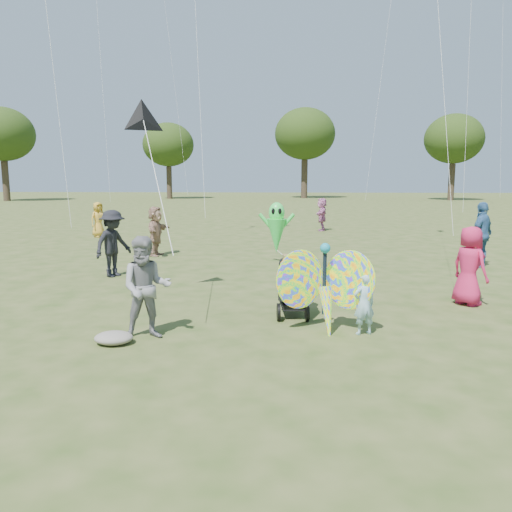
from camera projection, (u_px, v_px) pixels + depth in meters
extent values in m
plane|color=#51592B|center=(263.00, 349.00, 7.06)|extent=(160.00, 160.00, 0.00)
imported|color=#98C5D7|center=(364.00, 304.00, 7.66)|extent=(0.41, 0.34, 0.97)
imported|color=gray|center=(146.00, 288.00, 7.43)|extent=(0.87, 0.75, 1.55)
ellipsoid|color=gray|center=(114.00, 338.00, 7.27)|extent=(0.56, 0.46, 0.18)
imported|color=#C51F4F|center=(469.00, 266.00, 9.44)|extent=(0.80, 0.88, 1.50)
imported|color=black|center=(113.00, 243.00, 12.17)|extent=(1.03, 1.22, 1.64)
imported|color=#366496|center=(482.00, 235.00, 13.50)|extent=(1.03, 1.05, 1.77)
imported|color=#A47C65|center=(156.00, 231.00, 15.49)|extent=(0.57, 1.46, 1.54)
imported|color=gold|center=(98.00, 220.00, 20.44)|extent=(0.79, 0.84, 1.44)
imported|color=#C470A6|center=(322.00, 214.00, 22.92)|extent=(0.60, 1.44, 1.51)
cube|color=black|center=(293.00, 285.00, 8.71)|extent=(0.55, 0.91, 0.71)
cube|color=black|center=(293.00, 303.00, 8.76)|extent=(0.49, 0.73, 0.10)
ellipsoid|color=black|center=(293.00, 264.00, 8.90)|extent=(0.51, 0.45, 0.33)
cylinder|color=black|center=(279.00, 312.00, 8.44)|extent=(0.08, 0.30, 0.30)
cylinder|color=black|center=(307.00, 313.00, 8.41)|extent=(0.08, 0.30, 0.30)
cylinder|color=black|center=(293.00, 303.00, 9.22)|extent=(0.07, 0.22, 0.22)
cylinder|color=black|center=(293.00, 265.00, 8.17)|extent=(0.44, 0.08, 0.03)
cube|color=olive|center=(293.00, 262.00, 8.59)|extent=(0.37, 0.32, 0.26)
ellipsoid|color=orange|center=(300.00, 280.00, 7.77)|extent=(0.98, 0.71, 1.24)
ellipsoid|color=orange|center=(349.00, 280.00, 7.72)|extent=(0.98, 0.71, 1.24)
cylinder|color=black|center=(324.00, 283.00, 7.77)|extent=(0.06, 0.06, 1.00)
cone|color=orange|center=(328.00, 316.00, 7.68)|extent=(0.36, 0.49, 0.93)
sphere|color=teal|center=(325.00, 248.00, 7.67)|extent=(0.16, 0.16, 0.16)
cone|color=black|center=(143.00, 119.00, 9.32)|extent=(0.89, 0.62, 0.81)
cylinder|color=silver|center=(157.00, 180.00, 8.38)|extent=(1.05, 2.21, 2.24)
cone|color=#35E350|center=(277.00, 236.00, 13.97)|extent=(0.56, 0.56, 0.95)
ellipsoid|color=#35E350|center=(277.00, 213.00, 13.87)|extent=(0.44, 0.39, 0.57)
ellipsoid|color=black|center=(273.00, 211.00, 13.69)|extent=(0.10, 0.05, 0.17)
ellipsoid|color=black|center=(280.00, 211.00, 13.68)|extent=(0.10, 0.05, 0.17)
cylinder|color=#35E350|center=(266.00, 221.00, 13.93)|extent=(0.43, 0.10, 0.49)
cylinder|color=#35E350|center=(287.00, 222.00, 13.89)|extent=(0.43, 0.10, 0.49)
cylinder|color=silver|center=(287.00, 258.00, 13.84)|extent=(0.61, 0.41, 0.41)
cylinder|color=silver|center=(197.00, 34.00, 15.23)|extent=(1.12, 4.35, 10.92)
cylinder|color=#3A2D21|center=(6.00, 181.00, 53.14)|extent=(0.70, 0.70, 4.20)
ellipsoid|color=#2B4214|center=(2.00, 134.00, 52.39)|extent=(6.60, 6.60, 5.61)
cylinder|color=#3A2D21|center=(169.00, 183.00, 58.98)|extent=(0.63, 0.63, 3.78)
ellipsoid|color=#2B4214|center=(168.00, 145.00, 58.30)|extent=(5.94, 5.94, 5.05)
cylinder|color=#3A2D21|center=(304.00, 179.00, 60.78)|extent=(0.77, 0.77, 4.62)
ellipsoid|color=#2B4214|center=(305.00, 134.00, 59.95)|extent=(7.26, 7.26, 6.17)
cylinder|color=#3A2D21|center=(451.00, 182.00, 54.80)|extent=(0.66, 0.67, 3.99)
ellipsoid|color=#2B4214|center=(454.00, 139.00, 54.08)|extent=(6.27, 6.27, 5.33)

